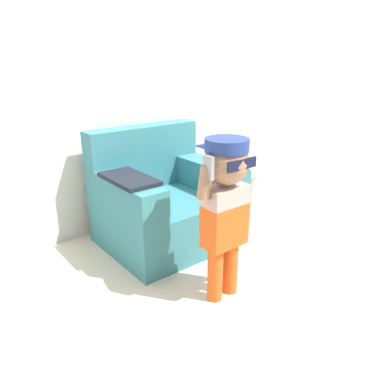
# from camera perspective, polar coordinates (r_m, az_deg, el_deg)

# --- Properties ---
(ground_plane) EXTENTS (10.00, 10.00, 0.00)m
(ground_plane) POSITION_cam_1_polar(r_m,az_deg,el_deg) (3.08, -3.25, -8.06)
(ground_plane) COLOR beige
(wall_back) EXTENTS (10.00, 0.05, 2.60)m
(wall_back) POSITION_cam_1_polar(r_m,az_deg,el_deg) (3.26, -10.50, 17.08)
(wall_back) COLOR silver
(wall_back) RESTS_ON ground_plane
(armchair) EXTENTS (1.00, 0.86, 0.91)m
(armchair) POSITION_cam_1_polar(r_m,az_deg,el_deg) (3.04, -4.29, -1.66)
(armchair) COLOR teal
(armchair) RESTS_ON ground_plane
(person_child) EXTENTS (0.42, 0.31, 1.02)m
(person_child) POSITION_cam_1_polar(r_m,az_deg,el_deg) (2.19, 5.13, -0.57)
(person_child) COLOR #E05119
(person_child) RESTS_ON ground_plane
(side_table) EXTENTS (0.38, 0.38, 0.47)m
(side_table) POSITION_cam_1_polar(r_m,az_deg,el_deg) (3.47, 8.65, 0.16)
(side_table) COLOR beige
(side_table) RESTS_ON ground_plane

